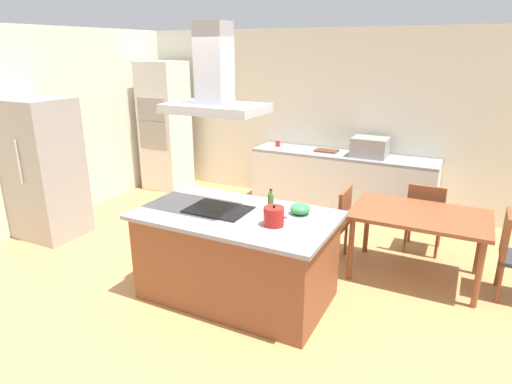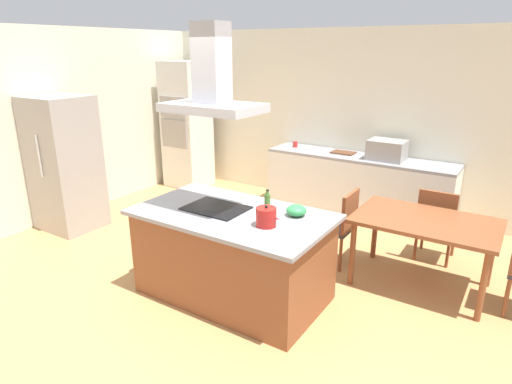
{
  "view_description": "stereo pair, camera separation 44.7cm",
  "coord_description": "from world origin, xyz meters",
  "px_view_note": "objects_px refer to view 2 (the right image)",
  "views": [
    {
      "loc": [
        1.93,
        -3.39,
        2.41
      ],
      "look_at": [
        0.02,
        0.4,
        1.0
      ],
      "focal_mm": 30.52,
      "sensor_mm": 36.0,
      "label": 1
    },
    {
      "loc": [
        2.32,
        -3.17,
        2.41
      ],
      "look_at": [
        0.02,
        0.4,
        1.0
      ],
      "focal_mm": 30.52,
      "sensor_mm": 36.0,
      "label": 2
    }
  ],
  "objects_px": {
    "cooktop": "(216,208)",
    "chair_at_left_end": "(340,223)",
    "tea_kettle": "(266,217)",
    "cutting_board": "(343,153)",
    "countertop_microwave": "(387,150)",
    "coffee_mug_red": "(295,144)",
    "olive_oil_bottle": "(267,203)",
    "refrigerator": "(64,164)",
    "range_hood": "(212,84)",
    "dining_table": "(425,227)",
    "chair_facing_back_wall": "(437,221)",
    "wall_oven_stack": "(187,125)",
    "mixing_bowl": "(296,210)"
  },
  "relations": [
    {
      "from": "dining_table",
      "to": "refrigerator",
      "type": "bearing_deg",
      "value": -167.65
    },
    {
      "from": "olive_oil_bottle",
      "to": "wall_oven_stack",
      "type": "height_order",
      "value": "wall_oven_stack"
    },
    {
      "from": "cooktop",
      "to": "countertop_microwave",
      "type": "bearing_deg",
      "value": 74.22
    },
    {
      "from": "tea_kettle",
      "to": "refrigerator",
      "type": "bearing_deg",
      "value": 174.34
    },
    {
      "from": "olive_oil_bottle",
      "to": "range_hood",
      "type": "bearing_deg",
      "value": -157.76
    },
    {
      "from": "chair_at_left_end",
      "to": "range_hood",
      "type": "distance_m",
      "value": 2.18
    },
    {
      "from": "cutting_board",
      "to": "chair_facing_back_wall",
      "type": "relative_size",
      "value": 0.38
    },
    {
      "from": "countertop_microwave",
      "to": "coffee_mug_red",
      "type": "bearing_deg",
      "value": 178.65
    },
    {
      "from": "chair_facing_back_wall",
      "to": "cooktop",
      "type": "bearing_deg",
      "value": -132.69
    },
    {
      "from": "mixing_bowl",
      "to": "coffee_mug_red",
      "type": "height_order",
      "value": "mixing_bowl"
    },
    {
      "from": "wall_oven_stack",
      "to": "range_hood",
      "type": "height_order",
      "value": "range_hood"
    },
    {
      "from": "refrigerator",
      "to": "range_hood",
      "type": "relative_size",
      "value": 2.02
    },
    {
      "from": "countertop_microwave",
      "to": "wall_oven_stack",
      "type": "height_order",
      "value": "wall_oven_stack"
    },
    {
      "from": "mixing_bowl",
      "to": "chair_at_left_end",
      "type": "xyz_separation_m",
      "value": [
        0.08,
        0.96,
        -0.44
      ]
    },
    {
      "from": "olive_oil_bottle",
      "to": "refrigerator",
      "type": "height_order",
      "value": "refrigerator"
    },
    {
      "from": "olive_oil_bottle",
      "to": "chair_at_left_end",
      "type": "height_order",
      "value": "olive_oil_bottle"
    },
    {
      "from": "chair_at_left_end",
      "to": "dining_table",
      "type": "bearing_deg",
      "value": 0.0
    },
    {
      "from": "chair_at_left_end",
      "to": "wall_oven_stack",
      "type": "bearing_deg",
      "value": 158.12
    },
    {
      "from": "chair_facing_back_wall",
      "to": "cutting_board",
      "type": "bearing_deg",
      "value": 146.98
    },
    {
      "from": "olive_oil_bottle",
      "to": "refrigerator",
      "type": "relative_size",
      "value": 0.13
    },
    {
      "from": "cutting_board",
      "to": "chair_at_left_end",
      "type": "height_order",
      "value": "cutting_board"
    },
    {
      "from": "cooktop",
      "to": "refrigerator",
      "type": "xyz_separation_m",
      "value": [
        -2.78,
        0.24,
        0.0
      ]
    },
    {
      "from": "tea_kettle",
      "to": "cutting_board",
      "type": "relative_size",
      "value": 0.69
    },
    {
      "from": "cooktop",
      "to": "coffee_mug_red",
      "type": "distance_m",
      "value": 2.99
    },
    {
      "from": "range_hood",
      "to": "mixing_bowl",
      "type": "bearing_deg",
      "value": 19.27
    },
    {
      "from": "cutting_board",
      "to": "chair_at_left_end",
      "type": "relative_size",
      "value": 0.38
    },
    {
      "from": "coffee_mug_red",
      "to": "cutting_board",
      "type": "bearing_deg",
      "value": 1.08
    },
    {
      "from": "dining_table",
      "to": "chair_facing_back_wall",
      "type": "height_order",
      "value": "chair_facing_back_wall"
    },
    {
      "from": "cooktop",
      "to": "wall_oven_stack",
      "type": "height_order",
      "value": "wall_oven_stack"
    },
    {
      "from": "cooktop",
      "to": "chair_at_left_end",
      "type": "height_order",
      "value": "cooktop"
    },
    {
      "from": "cutting_board",
      "to": "range_hood",
      "type": "relative_size",
      "value": 0.38
    },
    {
      "from": "refrigerator",
      "to": "dining_table",
      "type": "bearing_deg",
      "value": 12.35
    },
    {
      "from": "wall_oven_stack",
      "to": "tea_kettle",
      "type": "bearing_deg",
      "value": -39.39
    },
    {
      "from": "olive_oil_bottle",
      "to": "range_hood",
      "type": "xyz_separation_m",
      "value": [
        -0.48,
        -0.19,
        1.11
      ]
    },
    {
      "from": "coffee_mug_red",
      "to": "range_hood",
      "type": "xyz_separation_m",
      "value": [
        0.66,
        -2.91,
        1.16
      ]
    },
    {
      "from": "olive_oil_bottle",
      "to": "dining_table",
      "type": "height_order",
      "value": "olive_oil_bottle"
    },
    {
      "from": "olive_oil_bottle",
      "to": "mixing_bowl",
      "type": "xyz_separation_m",
      "value": [
        0.28,
        0.07,
        -0.04
      ]
    },
    {
      "from": "mixing_bowl",
      "to": "range_hood",
      "type": "xyz_separation_m",
      "value": [
        -0.75,
        -0.26,
        1.15
      ]
    },
    {
      "from": "wall_oven_stack",
      "to": "range_hood",
      "type": "bearing_deg",
      "value": -44.39
    },
    {
      "from": "cutting_board",
      "to": "range_hood",
      "type": "bearing_deg",
      "value": -92.93
    },
    {
      "from": "cutting_board",
      "to": "wall_oven_stack",
      "type": "xyz_separation_m",
      "value": [
        -2.85,
        -0.28,
        0.19
      ]
    },
    {
      "from": "cooktop",
      "to": "chair_facing_back_wall",
      "type": "xyz_separation_m",
      "value": [
        1.75,
        1.89,
        -0.4
      ]
    },
    {
      "from": "tea_kettle",
      "to": "cutting_board",
      "type": "height_order",
      "value": "tea_kettle"
    },
    {
      "from": "chair_at_left_end",
      "to": "coffee_mug_red",
      "type": "bearing_deg",
      "value": 131.45
    },
    {
      "from": "mixing_bowl",
      "to": "dining_table",
      "type": "relative_size",
      "value": 0.14
    },
    {
      "from": "cooktop",
      "to": "range_hood",
      "type": "xyz_separation_m",
      "value": [
        0.0,
        0.0,
        1.2
      ]
    },
    {
      "from": "tea_kettle",
      "to": "wall_oven_stack",
      "type": "bearing_deg",
      "value": 140.61
    },
    {
      "from": "olive_oil_bottle",
      "to": "cutting_board",
      "type": "bearing_deg",
      "value": 96.8
    },
    {
      "from": "olive_oil_bottle",
      "to": "coffee_mug_red",
      "type": "distance_m",
      "value": 2.95
    },
    {
      "from": "countertop_microwave",
      "to": "chair_at_left_end",
      "type": "height_order",
      "value": "countertop_microwave"
    }
  ]
}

